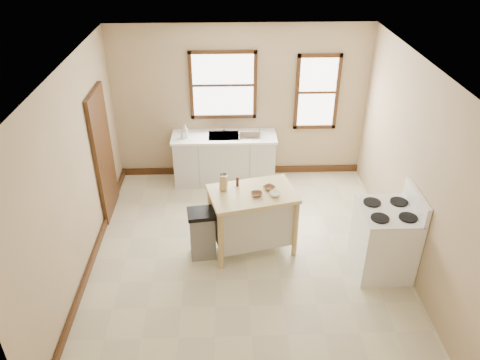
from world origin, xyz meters
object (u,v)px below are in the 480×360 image
Objects in this scene: kitchen_island at (252,221)px; knife_block at (224,183)px; soap_bottle_a at (186,131)px; pepper_grinder at (237,181)px; bowl_a at (257,194)px; gas_stove at (385,232)px; bowl_b at (269,188)px; bowl_c at (275,194)px; soap_bottle_b at (184,133)px; trash_bin at (202,234)px; dish_rack at (249,134)px.

knife_block is at bearing 154.44° from kitchen_island.
knife_block is (0.66, -1.85, 0.04)m from soap_bottle_a.
bowl_a is at bearing -45.48° from pepper_grinder.
gas_stove is (1.78, -0.52, 0.14)m from kitchen_island.
bowl_c is (0.06, -0.17, 0.00)m from bowl_b.
bowl_b is at bearing 40.84° from bowl_a.
bowl_c is at bearing 163.94° from gas_stove.
trash_bin is (0.37, -2.06, -0.64)m from soap_bottle_b.
bowl_b is (1.33, -1.83, -0.02)m from soap_bottle_b.
bowl_c is (0.31, -0.09, 0.51)m from kitchen_island.
gas_stove is (1.99, -0.70, -0.42)m from pepper_grinder.
bowl_c is (0.51, -0.27, -0.05)m from pepper_grinder.
pepper_grinder is at bearing -72.03° from soap_bottle_a.
soap_bottle_a is 2.31m from bowl_a.
kitchen_island is 1.86m from gas_stove.
soap_bottle_b is 1.21× the size of bowl_a.
knife_block reaches higher than soap_bottle_b.
knife_block is 0.16× the size of gas_stove.
knife_block reaches higher than bowl_a.
soap_bottle_b is (-0.03, -0.02, -0.02)m from soap_bottle_a.
gas_stove reaches higher than dish_rack.
gas_stove reaches higher than kitchen_island.
pepper_grinder is at bearing 35.86° from knife_block.
kitchen_island is 1.56× the size of trash_bin.
bowl_b is at bearing -12.50° from pepper_grinder.
gas_stove reaches higher than bowl_c.
soap_bottle_b is 1.24× the size of bowl_c.
pepper_grinder reaches higher than dish_rack.
trash_bin is at bearing -88.73° from soap_bottle_a.
dish_rack is (1.12, 0.01, -0.07)m from soap_bottle_a.
dish_rack reaches higher than trash_bin.
trash_bin is (-0.32, -0.24, -0.70)m from knife_block.
kitchen_island is at bearing -91.15° from dish_rack.
dish_rack is at bearing 97.06° from bowl_c.
bowl_a is at bearing -2.75° from trash_bin.
kitchen_island is at bearing 121.74° from bowl_a.
bowl_a is (0.26, -0.26, -0.06)m from pepper_grinder.
dish_rack is (1.15, 0.04, -0.05)m from soap_bottle_b.
bowl_b is (0.19, -1.87, 0.03)m from dish_rack.
soap_bottle_b is 1.22× the size of bowl_b.
soap_bottle_a is 1.20× the size of knife_block.
bowl_a reaches higher than trash_bin.
knife_block reaches higher than pepper_grinder.
pepper_grinder reaches higher than bowl_c.
bowl_b is (0.19, 0.16, -0.00)m from bowl_a.
soap_bottle_b is at bearing -177.80° from dish_rack.
dish_rack is at bearing 87.36° from knife_block.
bowl_b is 1.69m from gas_stove.
dish_rack is 2.06m from bowl_c.
trash_bin is at bearing -175.19° from bowl_a.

